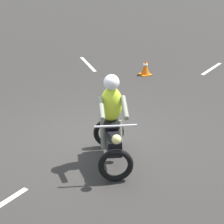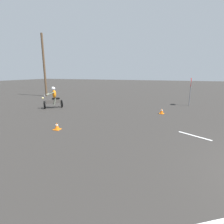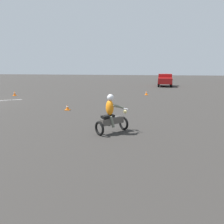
# 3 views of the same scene
# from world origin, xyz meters

# --- Properties ---
(motorcycle_rider_background) EXTENTS (1.44, 1.39, 1.66)m
(motorcycle_rider_background) POSITION_xyz_m (6.02, 12.51, 0.73)
(motorcycle_rider_background) COLOR black
(motorcycle_rider_background) RESTS_ON ground
(pickup_truck) EXTENTS (4.24, 2.17, 1.73)m
(pickup_truck) POSITION_xyz_m (-17.62, 16.27, 0.93)
(pickup_truck) COLOR black
(pickup_truck) RESTS_ON ground
(traffic_cone_near_left) EXTENTS (0.32, 0.32, 0.35)m
(traffic_cone_near_left) POSITION_xyz_m (1.63, 8.85, 0.17)
(traffic_cone_near_left) COLOR orange
(traffic_cone_near_left) RESTS_ON ground
(traffic_cone_near_right) EXTENTS (0.32, 0.32, 0.44)m
(traffic_cone_near_right) POSITION_xyz_m (-4.29, 1.21, 0.21)
(traffic_cone_near_right) COLOR orange
(traffic_cone_near_right) RESTS_ON ground
(traffic_cone_mid_center) EXTENTS (0.32, 0.32, 0.41)m
(traffic_cone_mid_center) POSITION_xyz_m (-7.00, 13.80, 0.20)
(traffic_cone_mid_center) COLOR orange
(traffic_cone_mid_center) RESTS_ON ground
(lane_stripe_nw) EXTENTS (1.06, 1.53, 0.01)m
(lane_stripe_nw) POSITION_xyz_m (-1.75, 2.48, 0.00)
(lane_stripe_nw) COLOR silver
(lane_stripe_nw) RESTS_ON ground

